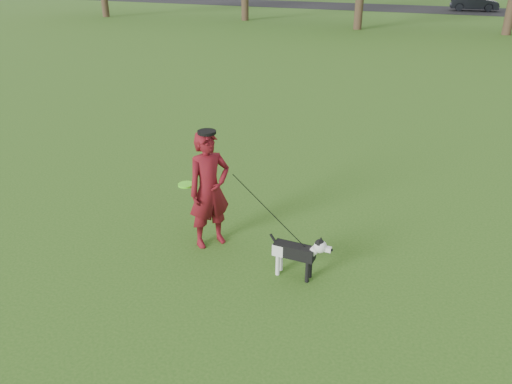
% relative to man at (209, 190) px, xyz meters
% --- Properties ---
extents(ground, '(120.00, 120.00, 0.00)m').
position_rel_man_xyz_m(ground, '(0.25, -0.60, -0.87)').
color(ground, '#285116').
rests_on(ground, ground).
extents(road, '(120.00, 7.00, 0.02)m').
position_rel_man_xyz_m(road, '(0.25, 39.40, -0.86)').
color(road, black).
rests_on(road, ground).
extents(man, '(0.70, 0.76, 1.74)m').
position_rel_man_xyz_m(man, '(0.00, 0.00, 0.00)').
color(man, maroon).
rests_on(man, ground).
extents(dog, '(0.86, 0.17, 0.66)m').
position_rel_man_xyz_m(dog, '(1.47, -0.31, -0.47)').
color(dog, black).
rests_on(dog, ground).
extents(car_mid, '(3.71, 1.64, 1.19)m').
position_rel_man_xyz_m(car_mid, '(2.03, 39.40, -0.26)').
color(car_mid, black).
rests_on(car_mid, road).
extents(man_held_items, '(2.04, 0.44, 1.31)m').
position_rel_man_xyz_m(man_held_items, '(0.98, -0.18, -0.04)').
color(man_held_items, '#5BFF20').
rests_on(man_held_items, ground).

